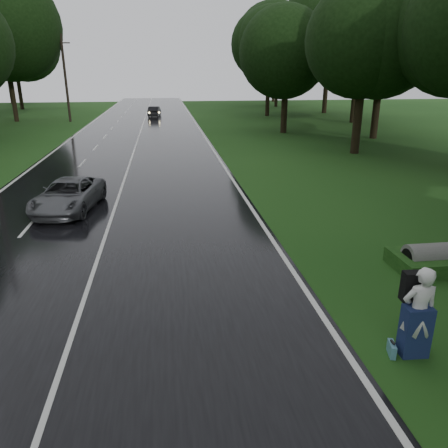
{
  "coord_description": "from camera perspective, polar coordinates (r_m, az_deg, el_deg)",
  "views": [
    {
      "loc": [
        2.23,
        -8.38,
        5.59
      ],
      "look_at": [
        3.95,
        4.24,
        1.1
      ],
      "focal_mm": 34.92,
      "sensor_mm": 36.0,
      "label": 1
    }
  ],
  "objects": [
    {
      "name": "culvert",
      "position": [
        14.48,
        25.35,
        -5.29
      ],
      "size": [
        1.59,
        0.8,
        0.8
      ],
      "primitive_type": "cylinder",
      "rotation": [
        0.0,
        1.57,
        0.0
      ],
      "color": "slate",
      "rests_on": "ground"
    },
    {
      "name": "utility_pole_far",
      "position": [
        55.08,
        -19.46,
        12.53
      ],
      "size": [
        1.8,
        0.28,
        9.44
      ],
      "primitive_type": null,
      "color": "black",
      "rests_on": "ground"
    },
    {
      "name": "road",
      "position": [
        29.01,
        -12.16,
        7.92
      ],
      "size": [
        12.0,
        140.0,
        0.04
      ],
      "primitive_type": "cube",
      "color": "black",
      "rests_on": "ground"
    },
    {
      "name": "hitchhiker",
      "position": [
        9.82,
        23.98,
        -10.82
      ],
      "size": [
        0.75,
        0.68,
        1.99
      ],
      "color": "silver",
      "rests_on": "ground"
    },
    {
      "name": "tree_right_e",
      "position": [
        42.96,
        7.76,
        11.78
      ],
      "size": [
        7.8,
        7.8,
        12.19
      ],
      "primitive_type": null,
      "color": "black",
      "rests_on": "ground"
    },
    {
      "name": "suitcase",
      "position": [
        10.03,
        21.09,
        -15.03
      ],
      "size": [
        0.21,
        0.4,
        0.28
      ],
      "primitive_type": "cube",
      "rotation": [
        0.0,
        0.0,
        6.02
      ],
      "color": "teal",
      "rests_on": "ground"
    },
    {
      "name": "far_car",
      "position": [
        58.7,
        -9.1,
        14.37
      ],
      "size": [
        1.7,
        3.86,
        1.23
      ],
      "primitive_type": "imported",
      "rotation": [
        0.0,
        0.0,
        3.03
      ],
      "color": "black",
      "rests_on": "road"
    },
    {
      "name": "ground",
      "position": [
        10.32,
        -19.56,
        -14.67
      ],
      "size": [
        160.0,
        160.0,
        0.0
      ],
      "primitive_type": "plane",
      "color": "#1D4614",
      "rests_on": "ground"
    },
    {
      "name": "lane_center",
      "position": [
        29.0,
        -12.17,
        7.97
      ],
      "size": [
        0.12,
        140.0,
        0.01
      ],
      "primitive_type": "cube",
      "color": "silver",
      "rests_on": "road"
    },
    {
      "name": "tree_right_d",
      "position": [
        33.03,
        16.68,
        8.88
      ],
      "size": [
        8.87,
        8.87,
        13.86
      ],
      "primitive_type": null,
      "color": "black",
      "rests_on": "ground"
    },
    {
      "name": "tree_right_f",
      "position": [
        59.18,
        5.65,
        13.92
      ],
      "size": [
        10.42,
        10.42,
        16.28
      ],
      "primitive_type": null,
      "color": "black",
      "rests_on": "ground"
    },
    {
      "name": "grey_car",
      "position": [
        19.37,
        -19.71,
        3.58
      ],
      "size": [
        2.8,
        4.87,
        1.28
      ],
      "primitive_type": "imported",
      "rotation": [
        0.0,
        0.0,
        6.13
      ],
      "color": "#54565A",
      "rests_on": "road"
    },
    {
      "name": "tree_left_f",
      "position": [
        57.55,
        -25.47,
        12.03
      ],
      "size": [
        11.15,
        11.15,
        17.43
      ],
      "primitive_type": null,
      "color": "black",
      "rests_on": "ground"
    }
  ]
}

